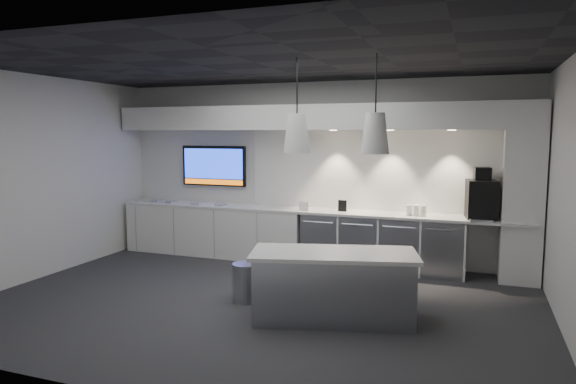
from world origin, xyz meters
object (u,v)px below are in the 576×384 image
at_px(wall_tv, 214,166).
at_px(island, 333,286).
at_px(bin, 246,282).
at_px(coffee_machine, 481,198).

relative_size(wall_tv, island, 0.62).
xyz_separation_m(wall_tv, island, (2.97, -2.66, -1.16)).
bearing_deg(bin, island, -11.67).
bearing_deg(coffee_machine, wall_tv, 168.97).
distance_m(wall_tv, island, 4.15).
bearing_deg(island, bin, 153.66).
height_order(wall_tv, coffee_machine, wall_tv).
bearing_deg(coffee_machine, bin, -150.46).
height_order(island, coffee_machine, coffee_machine).
distance_m(wall_tv, bin, 3.24).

